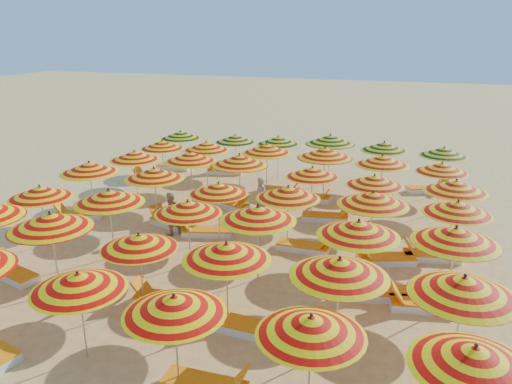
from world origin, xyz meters
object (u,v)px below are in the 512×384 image
lounger_9 (422,304)px  beachgoer_a (262,197)px  umbrella_3 (174,305)px  umbrella_30 (162,145)px  lounger_21 (175,167)px  beachgoer_b (170,214)px  umbrella_7 (50,221)px  lounger_12 (205,232)px  umbrella_21 (288,192)px  umbrella_2 (78,282)px  lounger_14 (385,259)px  lounger_17 (326,217)px  umbrella_17 (456,235)px  lounger_23 (427,189)px  umbrella_40 (384,146)px  umbrella_22 (373,199)px  umbrella_14 (188,207)px  lounger_15 (430,255)px  umbrella_19 (154,173)px  lounger_13 (305,247)px  umbrella_13 (109,197)px  umbrella_35 (442,168)px  lounger_6 (245,326)px  umbrella_8 (139,242)px  umbrella_23 (458,208)px  umbrella_28 (374,180)px  lounger_19 (281,190)px  umbrella_36 (181,135)px  umbrella_18 (89,168)px  umbrella_37 (235,139)px  umbrella_34 (382,160)px  umbrella_4 (311,326)px  umbrella_10 (340,268)px  lounger_16 (230,204)px  umbrella_29 (456,186)px  umbrella_24 (134,156)px  lounger_11 (170,222)px  umbrella_32 (267,149)px  lounger_7 (484,378)px  lounger_3 (12,273)px  umbrella_27 (312,172)px  umbrella_38 (278,140)px  umbrella_31 (206,146)px  umbrella_20 (218,189)px  lounger_8 (374,293)px  lounger_10 (78,215)px  umbrella_15 (258,214)px  umbrella_33 (325,153)px  umbrella_39 (330,140)px  umbrella_12 (40,192)px  umbrella_26 (239,160)px  umbrella_16 (358,229)px

lounger_9 → beachgoer_a: size_ratio=1.15×
umbrella_3 → umbrella_30: (-7.33, 12.49, -0.04)m
lounger_21 → beachgoer_b: (4.01, -7.75, 0.62)m
umbrella_7 → lounger_12: 5.69m
umbrella_21 → umbrella_2: bearing=-109.7°
lounger_14 → lounger_17: (-2.45, 3.00, 0.00)m
umbrella_17 → lounger_23: (-0.69, 10.10, -1.89)m
umbrella_40 → umbrella_22: bearing=-86.9°
umbrella_14 → lounger_15: size_ratio=1.41×
umbrella_19 → lounger_13: 5.97m
lounger_14 → lounger_17: 3.87m
umbrella_13 → umbrella_35: umbrella_13 is taller
lounger_6 → umbrella_8: bearing=-2.4°
umbrella_23 → umbrella_28: 3.42m
umbrella_40 → lounger_19: bearing=-150.7°
umbrella_36 → lounger_6: bearing=-56.9°
umbrella_18 → umbrella_36: bearing=90.1°
umbrella_37 → lounger_21: size_ratio=1.42×
umbrella_7 → umbrella_34: bearing=52.7°
umbrella_4 → umbrella_10: bearing=86.9°
lounger_13 → umbrella_35: bearing=52.4°
lounger_14 → lounger_16: bearing=-46.3°
umbrella_17 → umbrella_30: (-12.44, 7.55, -0.21)m
umbrella_29 → umbrella_19: bearing=-168.6°
umbrella_22 → umbrella_10: bearing=-91.5°
umbrella_24 → lounger_11: size_ratio=1.47×
umbrella_32 → lounger_7: (8.02, -10.36, -1.88)m
lounger_3 → umbrella_27: bearing=-118.6°
umbrella_4 → beachgoer_b: umbrella_4 is taller
umbrella_38 → lounger_14: size_ratio=1.30×
umbrella_14 → umbrella_31: umbrella_31 is taller
umbrella_13 → umbrella_27: (5.07, 5.39, -0.18)m
umbrella_40 → lounger_11: 10.13m
umbrella_34 → umbrella_40: umbrella_34 is taller
umbrella_20 → umbrella_29: bearing=18.4°
umbrella_10 → umbrella_38: umbrella_10 is taller
lounger_3 → lounger_6: 7.33m
umbrella_3 → umbrella_36: 16.45m
umbrella_22 → umbrella_34: size_ratio=0.90×
umbrella_17 → lounger_8: size_ratio=1.59×
umbrella_31 → lounger_10: umbrella_31 is taller
umbrella_4 → umbrella_15: (-2.62, 4.70, 0.15)m
umbrella_33 → lounger_16: bearing=-150.4°
umbrella_14 → umbrella_39: bearing=77.0°
umbrella_12 → umbrella_26: umbrella_26 is taller
umbrella_37 → lounger_21: umbrella_37 is taller
umbrella_16 → umbrella_21: umbrella_16 is taller
umbrella_39 → lounger_19: 3.36m
umbrella_18 → umbrella_33: bearing=31.6°
lounger_8 → lounger_6: bearing=28.7°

